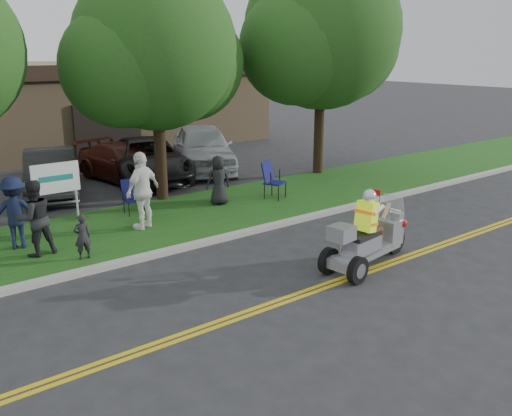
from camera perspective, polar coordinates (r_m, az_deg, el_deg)
ground at (r=11.42m, az=5.15°, el=-7.50°), size 120.00×120.00×0.00m
centerline_near at (r=11.04m, az=7.19°, el=-8.41°), size 60.00×0.10×0.01m
centerline_far at (r=11.14m, az=6.61°, el=-8.15°), size 60.00×0.10×0.01m
curb at (r=13.64m, az=-3.49°, el=-3.15°), size 60.00×0.25×0.12m
grass_verge at (r=15.39m, az=-7.96°, el=-1.01°), size 60.00×4.00×0.10m
commercial_building at (r=28.27m, az=-18.61°, el=10.26°), size 18.00×8.20×4.00m
tree_mid at (r=16.75m, az=-10.43°, el=15.51°), size 5.88×4.80×7.05m
tree_right at (r=20.42m, az=7.02°, el=17.42°), size 6.86×5.60×8.07m
business_sign at (r=15.24m, az=-20.31°, el=2.63°), size 1.25×0.06×1.75m
trike_scooter at (r=12.04m, az=11.67°, el=-3.35°), size 2.71×1.00×1.77m
lawn_chair_a at (r=15.77m, az=-12.93°, el=1.41°), size 0.55×0.57×0.97m
lawn_chair_b at (r=16.96m, az=1.62°, el=3.22°), size 0.81×0.83×1.15m
spectator_adult_mid at (r=13.09m, az=-22.29°, el=-1.00°), size 0.91×0.74×1.74m
spectator_adult_right at (r=14.25m, az=-11.84°, el=1.83°), size 1.28×0.95×2.02m
spectator_chair_a at (r=13.77m, az=-24.02°, el=-0.45°), size 1.24×0.92×1.71m
spectator_chair_b at (r=16.26m, az=-3.97°, el=2.94°), size 0.81×0.63×1.48m
child_left at (r=12.61m, az=-17.81°, el=-2.88°), size 0.39×0.27×1.03m
parked_car_left at (r=18.91m, az=-20.81°, el=3.47°), size 2.79×4.72×1.47m
parked_car_mid at (r=20.18m, az=-11.33°, el=5.03°), size 3.83×5.90×1.51m
parked_car_right at (r=20.20m, az=-13.51°, el=4.65°), size 2.62×4.84×1.33m
parked_car_far_right at (r=21.53m, az=-5.62°, el=6.36°), size 4.09×5.67×1.79m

